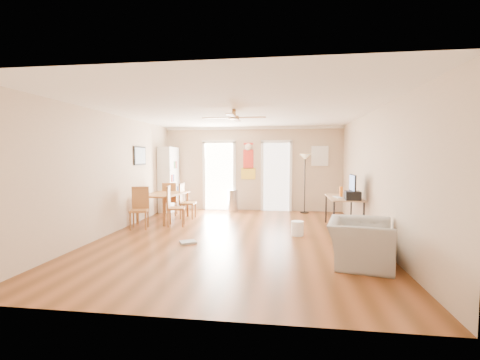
# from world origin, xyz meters

# --- Properties ---
(floor) EXTENTS (7.00, 7.00, 0.00)m
(floor) POSITION_xyz_m (0.00, 0.00, 0.00)
(floor) COLOR brown
(floor) RESTS_ON ground
(ceiling) EXTENTS (5.50, 7.00, 0.00)m
(ceiling) POSITION_xyz_m (0.00, 0.00, 2.60)
(ceiling) COLOR silver
(ceiling) RESTS_ON floor
(wall_back) EXTENTS (5.50, 0.04, 2.60)m
(wall_back) POSITION_xyz_m (0.00, 3.50, 1.30)
(wall_back) COLOR beige
(wall_back) RESTS_ON floor
(wall_front) EXTENTS (5.50, 0.04, 2.60)m
(wall_front) POSITION_xyz_m (0.00, -3.50, 1.30)
(wall_front) COLOR beige
(wall_front) RESTS_ON floor
(wall_left) EXTENTS (0.04, 7.00, 2.60)m
(wall_left) POSITION_xyz_m (-2.75, 0.00, 1.30)
(wall_left) COLOR beige
(wall_left) RESTS_ON floor
(wall_right) EXTENTS (0.04, 7.00, 2.60)m
(wall_right) POSITION_xyz_m (2.75, 0.00, 1.30)
(wall_right) COLOR beige
(wall_right) RESTS_ON floor
(crown_molding) EXTENTS (5.50, 7.00, 0.08)m
(crown_molding) POSITION_xyz_m (0.00, 0.00, 2.56)
(crown_molding) COLOR white
(crown_molding) RESTS_ON wall_back
(kitchen_doorway) EXTENTS (0.90, 0.10, 2.10)m
(kitchen_doorway) POSITION_xyz_m (-1.05, 3.48, 1.05)
(kitchen_doorway) COLOR white
(kitchen_doorway) RESTS_ON wall_back
(bathroom_doorway) EXTENTS (0.80, 0.10, 2.10)m
(bathroom_doorway) POSITION_xyz_m (0.75, 3.48, 1.05)
(bathroom_doorway) COLOR white
(bathroom_doorway) RESTS_ON wall_back
(wall_decal) EXTENTS (0.46, 0.03, 1.10)m
(wall_decal) POSITION_xyz_m (-0.13, 3.48, 1.55)
(wall_decal) COLOR red
(wall_decal) RESTS_ON wall_back
(ac_grille) EXTENTS (0.50, 0.04, 0.60)m
(ac_grille) POSITION_xyz_m (2.05, 3.47, 1.70)
(ac_grille) COLOR white
(ac_grille) RESTS_ON wall_back
(framed_poster) EXTENTS (0.04, 0.66, 0.48)m
(framed_poster) POSITION_xyz_m (-2.73, 1.40, 1.70)
(framed_poster) COLOR black
(framed_poster) RESTS_ON wall_left
(ceiling_fan) EXTENTS (1.24, 1.24, 0.20)m
(ceiling_fan) POSITION_xyz_m (0.00, -0.30, 2.43)
(ceiling_fan) COLOR #593819
(ceiling_fan) RESTS_ON ceiling
(bookshelf) EXTENTS (0.66, 0.97, 1.97)m
(bookshelf) POSITION_xyz_m (-2.53, 2.99, 0.98)
(bookshelf) COLOR silver
(bookshelf) RESTS_ON floor
(dining_table) EXTENTS (1.07, 1.54, 0.71)m
(dining_table) POSITION_xyz_m (-2.15, 1.55, 0.36)
(dining_table) COLOR #A56535
(dining_table) RESTS_ON floor
(dining_chair_right_a) EXTENTS (0.39, 0.39, 0.94)m
(dining_chair_right_a) POSITION_xyz_m (-1.60, 1.89, 0.47)
(dining_chair_right_a) COLOR #AC7A37
(dining_chair_right_a) RESTS_ON floor
(dining_chair_right_b) EXTENTS (0.47, 0.47, 0.96)m
(dining_chair_right_b) POSITION_xyz_m (-1.60, 0.90, 0.48)
(dining_chair_right_b) COLOR #A16333
(dining_chair_right_b) RESTS_ON floor
(dining_chair_near) EXTENTS (0.48, 0.48, 0.96)m
(dining_chair_near) POSITION_xyz_m (-2.34, 0.47, 0.48)
(dining_chair_near) COLOR #A97036
(dining_chair_near) RESTS_ON floor
(dining_chair_far) EXTENTS (0.45, 0.45, 0.93)m
(dining_chair_far) POSITION_xyz_m (-2.24, 2.28, 0.47)
(dining_chair_far) COLOR olive
(dining_chair_far) RESTS_ON floor
(trash_can) EXTENTS (0.39, 0.39, 0.66)m
(trash_can) POSITION_xyz_m (-0.56, 3.15, 0.33)
(trash_can) COLOR #BABBBD
(trash_can) RESTS_ON floor
(torchiere_lamp) EXTENTS (0.34, 0.34, 1.76)m
(torchiere_lamp) POSITION_xyz_m (1.60, 3.20, 0.88)
(torchiere_lamp) COLOR black
(torchiere_lamp) RESTS_ON floor
(computer_desk) EXTENTS (0.69, 1.39, 0.74)m
(computer_desk) POSITION_xyz_m (2.35, 1.12, 0.37)
(computer_desk) COLOR #A5835A
(computer_desk) RESTS_ON floor
(imac) EXTENTS (0.15, 0.59, 0.54)m
(imac) POSITION_xyz_m (2.47, 0.72, 1.01)
(imac) COLOR black
(imac) RESTS_ON computer_desk
(keyboard) EXTENTS (0.18, 0.39, 0.01)m
(keyboard) POSITION_xyz_m (2.20, 0.99, 0.75)
(keyboard) COLOR silver
(keyboard) RESTS_ON computer_desk
(printer) EXTENTS (0.33, 0.38, 0.19)m
(printer) POSITION_xyz_m (2.45, 0.61, 0.84)
(printer) COLOR black
(printer) RESTS_ON computer_desk
(orange_bottle) EXTENTS (0.09, 0.09, 0.24)m
(orange_bottle) POSITION_xyz_m (2.30, 1.16, 0.86)
(orange_bottle) COLOR orange
(orange_bottle) RESTS_ON computer_desk
(wastebasket_a) EXTENTS (0.29, 0.29, 0.31)m
(wastebasket_a) POSITION_xyz_m (1.27, 0.29, 0.15)
(wastebasket_a) COLOR white
(wastebasket_a) RESTS_ON floor
(wastebasket_b) EXTENTS (0.25, 0.25, 0.27)m
(wastebasket_b) POSITION_xyz_m (2.38, -0.81, 0.14)
(wastebasket_b) COLOR silver
(wastebasket_b) RESTS_ON floor
(floor_cloth) EXTENTS (0.37, 0.35, 0.04)m
(floor_cloth) POSITION_xyz_m (-0.85, -0.63, 0.02)
(floor_cloth) COLOR #A09F9A
(floor_cloth) RESTS_ON floor
(armchair) EXTENTS (1.13, 1.23, 0.69)m
(armchair) POSITION_xyz_m (2.15, -1.49, 0.34)
(armchair) COLOR #9D9D98
(armchair) RESTS_ON floor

